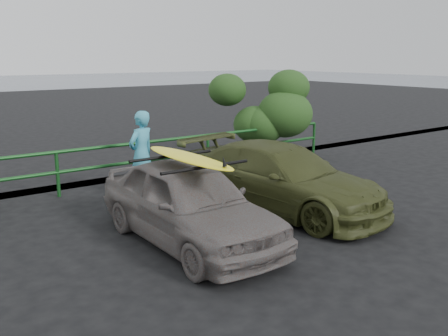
# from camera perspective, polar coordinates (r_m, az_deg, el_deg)

# --- Properties ---
(ground) EXTENTS (80.00, 80.00, 0.00)m
(ground) POSITION_cam_1_polar(r_m,az_deg,el_deg) (7.82, 0.73, -10.30)
(ground) COLOR black
(guardrail) EXTENTS (14.00, 0.08, 1.04)m
(guardrail) POSITION_cam_1_polar(r_m,az_deg,el_deg) (11.87, -13.90, 0.02)
(guardrail) COLOR #144819
(guardrail) RESTS_ON ground
(shrub_right) EXTENTS (3.20, 2.40, 2.50)m
(shrub_right) POSITION_cam_1_polar(r_m,az_deg,el_deg) (14.72, 3.49, 5.68)
(shrub_right) COLOR #25471A
(shrub_right) RESTS_ON ground
(sedan) EXTENTS (1.63, 4.01, 1.36)m
(sedan) POSITION_cam_1_polar(r_m,az_deg,el_deg) (8.26, -4.05, -4.03)
(sedan) COLOR #615956
(sedan) RESTS_ON ground
(olive_vehicle) EXTENTS (2.60, 4.80, 1.32)m
(olive_vehicle) POSITION_cam_1_polar(r_m,az_deg,el_deg) (10.06, 6.49, -1.13)
(olive_vehicle) COLOR #3B411C
(olive_vehicle) RESTS_ON ground
(man) EXTENTS (0.81, 0.66, 1.90)m
(man) POSITION_cam_1_polar(r_m,az_deg,el_deg) (11.08, -9.42, 1.60)
(man) COLOR #3EA0BB
(man) RESTS_ON ground
(roof_rack) EXTENTS (1.58, 1.11, 0.05)m
(roof_rack) POSITION_cam_1_polar(r_m,az_deg,el_deg) (8.09, -4.13, 0.78)
(roof_rack) COLOR black
(roof_rack) RESTS_ON sedan
(surfboard) EXTENTS (0.51, 2.42, 0.07)m
(surfboard) POSITION_cam_1_polar(r_m,az_deg,el_deg) (8.07, -4.14, 1.21)
(surfboard) COLOR #FFF31A
(surfboard) RESTS_ON roof_rack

